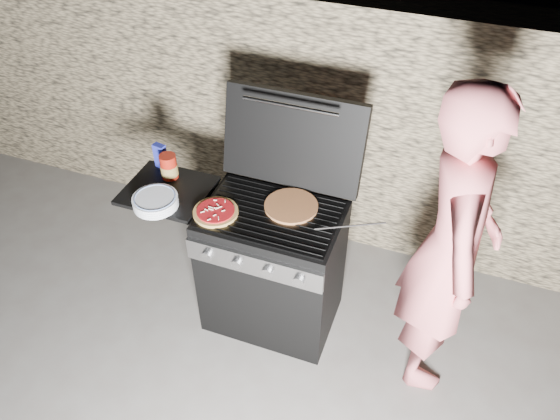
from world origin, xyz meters
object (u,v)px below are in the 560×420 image
(gas_grill, at_px, (236,258))
(pizza_topped, at_px, (216,211))
(sauce_jar, at_px, (169,166))
(person, at_px, (451,248))

(gas_grill, relative_size, pizza_topped, 5.22)
(sauce_jar, bearing_deg, pizza_topped, -28.23)
(sauce_jar, relative_size, person, 0.08)
(gas_grill, xyz_separation_m, pizza_topped, (-0.05, -0.11, 0.47))
(gas_grill, xyz_separation_m, person, (1.23, 0.02, 0.49))
(sauce_jar, xyz_separation_m, person, (1.69, -0.09, -0.03))
(gas_grill, relative_size, sauce_jar, 8.49)
(sauce_jar, distance_m, person, 1.69)
(gas_grill, distance_m, sauce_jar, 0.71)
(pizza_topped, height_order, sauce_jar, sauce_jar)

